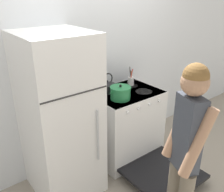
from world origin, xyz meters
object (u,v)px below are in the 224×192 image
object	(u,v)px
refrigerator	(60,118)
person	(185,153)
utensil_jar	(131,80)
stove_range	(127,126)
dutch_oven_pot	(120,93)
tea_kettle	(108,87)

from	to	relation	value
refrigerator	person	xyz separation A→B (m)	(0.42, -1.16, 0.06)
refrigerator	person	distance (m)	1.23
utensil_jar	refrigerator	bearing A→B (deg)	-171.28
stove_range	dutch_oven_pot	world-z (taller)	dutch_oven_pot
stove_range	person	bearing A→B (deg)	-111.45
person	refrigerator	bearing A→B (deg)	40.70
refrigerator	dutch_oven_pot	size ratio (longest dim) A/B	6.13
utensil_jar	person	bearing A→B (deg)	-116.27
stove_range	person	size ratio (longest dim) A/B	0.84
person	tea_kettle	bearing A→B (deg)	8.55
tea_kettle	refrigerator	bearing A→B (deg)	-167.35
refrigerator	tea_kettle	bearing A→B (deg)	12.65
refrigerator	stove_range	bearing A→B (deg)	-0.31
dutch_oven_pot	utensil_jar	world-z (taller)	utensil_jar
stove_range	person	distance (m)	1.32
dutch_oven_pot	tea_kettle	size ratio (longest dim) A/B	1.16
utensil_jar	person	distance (m)	1.48
refrigerator	stove_range	xyz separation A→B (m)	(0.87, -0.00, -0.40)
stove_range	dutch_oven_pot	bearing A→B (deg)	-154.38
refrigerator	tea_kettle	world-z (taller)	refrigerator
refrigerator	dutch_oven_pot	distance (m)	0.71
refrigerator	tea_kettle	distance (m)	0.73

